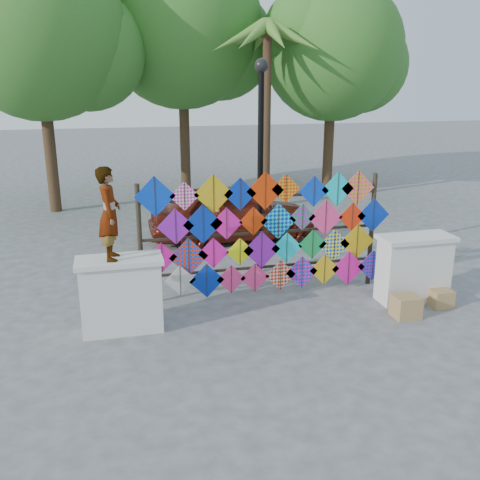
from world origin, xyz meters
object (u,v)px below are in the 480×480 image
at_px(vendor_woman, 109,214).
at_px(lamppost, 261,149).
at_px(sedan, 232,212).
at_px(kite_rack, 268,234).

bearing_deg(vendor_woman, lamppost, -49.30).
bearing_deg(sedan, vendor_woman, 147.56).
relative_size(kite_rack, vendor_woman, 3.32).
xyz_separation_m(vendor_woman, sedan, (3.07, 4.77, -1.30)).
bearing_deg(sedan, kite_rack, 177.87).
relative_size(kite_rack, sedan, 1.16).
bearing_deg(kite_rack, vendor_woman, -162.36).
distance_m(kite_rack, vendor_woman, 3.15).
distance_m(vendor_woman, sedan, 5.82).
bearing_deg(kite_rack, lamppost, 81.52).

